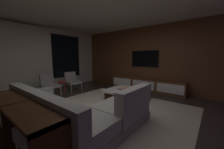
% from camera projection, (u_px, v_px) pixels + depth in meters
% --- Properties ---
extents(floor, '(9.20, 9.20, 0.00)m').
position_uv_depth(floor, '(102.00, 113.00, 3.27)').
color(floor, '#332B26').
extents(back_wall_with_window, '(6.60, 0.30, 2.70)m').
position_uv_depth(back_wall_with_window, '(36.00, 59.00, 5.28)').
color(back_wall_with_window, beige).
rests_on(back_wall_with_window, floor).
extents(media_wall, '(0.12, 7.80, 2.70)m').
position_uv_depth(media_wall, '(151.00, 59.00, 5.46)').
color(media_wall, brown).
rests_on(media_wall, floor).
extents(ceiling, '(8.20, 8.20, 0.00)m').
position_uv_depth(ceiling, '(101.00, 0.00, 2.91)').
color(ceiling, beige).
extents(area_rug, '(3.20, 3.80, 0.01)m').
position_uv_depth(area_rug, '(114.00, 109.00, 3.48)').
color(area_rug, beige).
rests_on(area_rug, floor).
extents(sectional_couch, '(1.98, 2.50, 0.82)m').
position_uv_depth(sectional_couch, '(76.00, 114.00, 2.57)').
color(sectional_couch, gray).
rests_on(sectional_couch, floor).
extents(coffee_table, '(1.16, 1.16, 0.36)m').
position_uv_depth(coffee_table, '(126.00, 95.00, 4.24)').
color(coffee_table, '#341B0B').
rests_on(coffee_table, floor).
extents(book_stack_on_coffee_table, '(0.28, 0.19, 0.05)m').
position_uv_depth(book_stack_on_coffee_table, '(122.00, 89.00, 4.23)').
color(book_stack_on_coffee_table, '#6344B4').
rests_on(book_stack_on_coffee_table, coffee_table).
extents(accent_chair_near_window, '(0.59, 0.61, 0.78)m').
position_uv_depth(accent_chair_near_window, '(72.00, 80.00, 5.48)').
color(accent_chair_near_window, '#B2ADA0').
rests_on(accent_chair_near_window, floor).
extents(accent_chair_by_curtain, '(0.57, 0.59, 0.78)m').
position_uv_depth(accent_chair_by_curtain, '(49.00, 84.00, 4.74)').
color(accent_chair_by_curtain, '#B2ADA0').
rests_on(accent_chair_by_curtain, floor).
extents(side_stool, '(0.32, 0.32, 0.46)m').
position_uv_depth(side_stool, '(62.00, 83.00, 5.11)').
color(side_stool, red).
rests_on(side_stool, floor).
extents(media_console, '(0.46, 3.10, 0.52)m').
position_uv_depth(media_console, '(146.00, 85.00, 5.41)').
color(media_console, brown).
rests_on(media_console, floor).
extents(mounted_tv, '(0.05, 1.19, 0.69)m').
position_uv_depth(mounted_tv, '(144.00, 59.00, 5.53)').
color(mounted_tv, black).
extents(console_table_behind_couch, '(0.40, 2.10, 0.74)m').
position_uv_depth(console_table_behind_couch, '(19.00, 124.00, 1.92)').
color(console_table_behind_couch, '#341B0B').
rests_on(console_table_behind_couch, floor).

